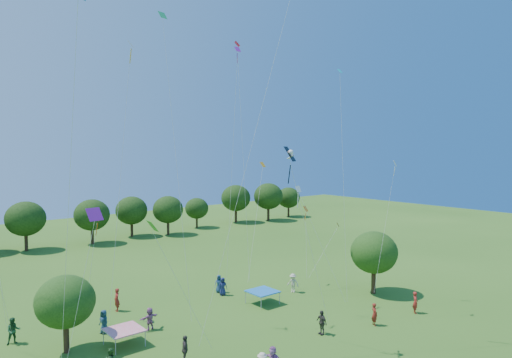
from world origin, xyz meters
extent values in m
cylinder|color=#422B19|center=(-9.01, 21.87, 0.86)|extent=(0.35, 0.35, 1.73)
ellipsoid|color=#254B15|center=(-9.01, 21.87, 3.28)|extent=(3.66, 3.66, 3.30)
cylinder|color=#422B19|center=(15.85, 16.73, 0.97)|extent=(0.40, 0.40, 1.94)
ellipsoid|color=#254B15|center=(15.85, 16.73, 3.69)|extent=(4.13, 4.13, 3.72)
cylinder|color=#422B19|center=(-3.73, 55.12, 1.01)|extent=(0.42, 0.42, 2.03)
ellipsoid|color=#1D3A10|center=(-3.73, 55.12, 4.09)|extent=(4.86, 4.86, 4.37)
cylinder|color=#422B19|center=(4.25, 54.00, 0.98)|extent=(0.40, 0.40, 1.96)
ellipsoid|color=#1D3A10|center=(4.25, 54.00, 3.96)|extent=(4.71, 4.71, 4.24)
cylinder|color=#422B19|center=(10.62, 55.53, 0.96)|extent=(0.39, 0.39, 1.91)
ellipsoid|color=#1D3A10|center=(10.62, 55.53, 3.87)|extent=(4.59, 4.59, 4.13)
cylinder|color=#422B19|center=(15.42, 53.36, 0.94)|extent=(0.39, 0.39, 1.89)
ellipsoid|color=#1D3A10|center=(15.42, 53.36, 3.82)|extent=(4.54, 4.54, 4.08)
cylinder|color=#422B19|center=(22.08, 55.90, 0.79)|extent=(0.33, 0.33, 1.58)
ellipsoid|color=#1D3A10|center=(22.08, 55.90, 3.20)|extent=(3.80, 3.80, 3.42)
cylinder|color=#422B19|center=(30.27, 56.13, 1.07)|extent=(0.44, 0.44, 2.13)
ellipsoid|color=#1D3A10|center=(30.27, 56.13, 4.31)|extent=(5.12, 5.12, 4.61)
cylinder|color=#422B19|center=(36.10, 54.14, 1.09)|extent=(0.45, 0.45, 2.18)
ellipsoid|color=#1D3A10|center=(36.10, 54.14, 4.41)|extent=(5.24, 5.24, 4.72)
cylinder|color=#422B19|center=(42.14, 55.19, 0.91)|extent=(0.37, 0.37, 1.81)
ellipsoid|color=#1D3A10|center=(42.14, 55.19, 3.66)|extent=(4.35, 4.35, 3.91)
cube|color=red|center=(-5.79, 20.52, 1.05)|extent=(2.20, 2.20, 0.08)
cylinder|color=#999999|center=(-6.79, 19.52, 0.55)|extent=(0.05, 0.05, 1.10)
cylinder|color=#999999|center=(-4.79, 19.52, 0.55)|extent=(0.05, 0.05, 1.10)
cylinder|color=#999999|center=(-6.79, 21.52, 0.55)|extent=(0.05, 0.05, 1.10)
cylinder|color=#999999|center=(-4.79, 21.52, 0.55)|extent=(0.05, 0.05, 1.10)
cube|color=blue|center=(6.42, 20.90, 1.05)|extent=(2.20, 2.20, 0.08)
cylinder|color=#999999|center=(5.42, 19.90, 0.55)|extent=(0.05, 0.05, 1.10)
cylinder|color=#999999|center=(7.42, 19.90, 0.55)|extent=(0.05, 0.05, 1.10)
cylinder|color=#999999|center=(5.42, 21.90, 0.55)|extent=(0.05, 0.05, 1.10)
cylinder|color=#999999|center=(7.42, 21.90, 0.55)|extent=(0.05, 0.05, 1.10)
imported|color=navy|center=(5.17, 24.83, 0.79)|extent=(0.87, 0.67, 1.57)
imported|color=maroon|center=(9.69, 12.18, 0.82)|extent=(0.62, 0.72, 1.64)
imported|color=#3F3832|center=(5.51, 13.53, 0.84)|extent=(0.58, 1.04, 1.69)
imported|color=#A86294|center=(-3.29, 21.88, 0.80)|extent=(1.56, 0.75, 1.60)
imported|color=navy|center=(-6.05, 23.32, 0.83)|extent=(0.63, 0.90, 1.66)
imported|color=maroon|center=(14.24, 11.64, 0.85)|extent=(0.74, 0.74, 1.70)
imported|color=#214E29|center=(-11.29, 25.43, 0.88)|extent=(0.91, 0.56, 1.75)
imported|color=#BAB195|center=(10.49, 21.48, 0.85)|extent=(0.89, 1.22, 1.70)
imported|color=#3D3531|center=(-4.00, 15.83, 0.84)|extent=(0.88, 1.08, 1.69)
imported|color=navy|center=(5.36, 25.69, 0.80)|extent=(0.85, 0.85, 1.59)
imported|color=maroon|center=(-3.59, 26.96, 0.91)|extent=(0.56, 0.75, 1.82)
cube|color=black|center=(2.11, 13.23, 12.52)|extent=(1.23, 1.10, 0.93)
cube|color=black|center=(2.11, 13.28, 11.24)|extent=(0.11, 0.27, 1.18)
sphere|color=white|center=(2.11, 13.17, 12.62)|extent=(0.34, 0.34, 0.34)
cylinder|color=white|center=(2.11, 13.17, 12.34)|extent=(0.25, 0.48, 0.31)
cylinder|color=white|center=(2.11, 13.17, 12.34)|extent=(0.25, 0.48, 0.31)
cylinder|color=beige|center=(3.57, 12.86, 6.68)|extent=(2.94, 0.76, 10.77)
cylinder|color=beige|center=(0.33, 14.54, 13.71)|extent=(8.00, 0.57, 24.82)
cube|color=red|center=(7.06, 25.13, 22.07)|extent=(0.57, 0.66, 0.41)
cylinder|color=beige|center=(6.89, 24.05, 11.57)|extent=(0.35, 2.17, 20.54)
cube|color=orange|center=(12.40, 21.81, 7.35)|extent=(0.66, 0.52, 0.52)
cube|color=orange|center=(12.40, 21.86, 6.62)|extent=(0.12, 0.18, 0.72)
cylinder|color=beige|center=(11.87, 21.20, 4.20)|extent=(1.08, 1.23, 5.81)
cube|color=orange|center=(10.27, 25.41, 11.38)|extent=(0.69, 0.56, 0.48)
cylinder|color=beige|center=(8.40, 24.21, 6.22)|extent=(3.76, 2.42, 9.84)
cube|color=#1A924C|center=(-1.54, 22.65, 22.42)|extent=(0.67, 0.48, 0.51)
cylinder|color=beige|center=(-1.75, 20.54, 11.73)|extent=(0.43, 4.25, 20.87)
cube|color=purple|center=(4.98, 22.34, 20.86)|extent=(0.53, 0.35, 0.42)
cube|color=purple|center=(4.98, 22.39, 20.15)|extent=(0.16, 0.18, 0.77)
cylinder|color=beige|center=(4.91, 23.09, 10.98)|extent=(0.16, 1.51, 19.35)
cube|color=silver|center=(15.91, 14.81, 11.61)|extent=(0.57, 0.53, 0.49)
cube|color=silver|center=(15.91, 14.86, 10.92)|extent=(0.08, 0.17, 0.71)
cylinder|color=beige|center=(14.23, 14.55, 6.35)|extent=(3.37, 0.53, 10.10)
cube|color=#D3480C|center=(-5.38, 26.04, 7.64)|extent=(0.42, 0.52, 0.35)
cube|color=#D3480C|center=(-5.38, 26.09, 6.87)|extent=(0.16, 0.22, 0.96)
cylinder|color=beige|center=(-5.93, 25.81, 4.38)|extent=(1.12, 0.47, 6.16)
cube|color=#FFA60D|center=(-3.54, 23.68, 20.27)|extent=(0.56, 0.60, 0.39)
cube|color=#FFA60D|center=(-3.54, 23.73, 19.43)|extent=(0.10, 0.24, 1.03)
cylinder|color=beige|center=(-4.93, 22.68, 10.68)|extent=(2.80, 2.03, 18.76)
cube|color=gold|center=(15.94, 20.96, 5.63)|extent=(0.53, 0.48, 0.43)
cylinder|color=beige|center=(13.76, 20.78, 3.37)|extent=(4.37, 0.37, 4.14)
cube|color=#218818|center=(-6.95, 13.97, 8.87)|extent=(0.50, 0.74, 0.57)
cylinder|color=beige|center=(-5.09, 14.04, 4.94)|extent=(3.74, 0.15, 7.28)
cylinder|color=beige|center=(-11.22, 13.63, 9.91)|extent=(0.68, 5.96, 17.23)
cube|color=#681684|center=(-9.47, 15.18, 9.57)|extent=(0.81, 0.57, 0.62)
cylinder|color=beige|center=(-10.08, 15.89, 5.28)|extent=(1.24, 1.44, 7.96)
cube|color=white|center=(7.00, 17.37, 9.78)|extent=(0.53, 0.31, 0.46)
cube|color=white|center=(7.00, 17.42, 8.88)|extent=(0.20, 0.24, 1.14)
cylinder|color=beige|center=(8.00, 15.82, 5.43)|extent=(2.02, 3.11, 8.27)
cube|color=#0CA9BC|center=(9.96, 15.90, 18.83)|extent=(0.43, 0.33, 0.30)
cylinder|color=beige|center=(9.57, 15.09, 9.98)|extent=(0.79, 1.64, 17.37)
camera|label=1|loc=(-17.64, -7.32, 12.79)|focal=32.00mm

